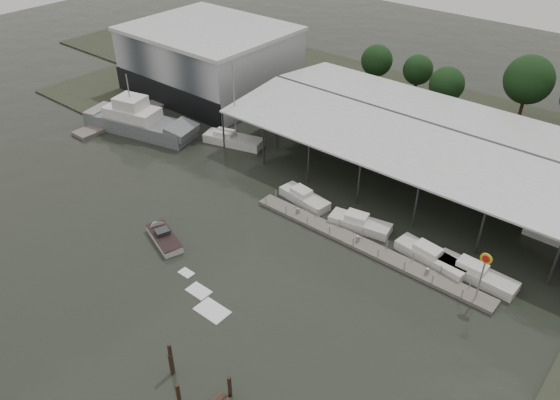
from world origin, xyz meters
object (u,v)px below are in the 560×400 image
Objects in this scene: white_sailboat at (233,140)px; speedboat_underway at (163,236)px; grey_trawler at (140,122)px; shell_fuel_sign at (484,268)px.

white_sailboat is 22.34m from speedboat_underway.
grey_trawler is at bearing -14.12° from speedboat_underway.
white_sailboat reaches higher than shell_fuel_sign.
white_sailboat is at bearing 168.47° from shell_fuel_sign.
grey_trawler is at bearing -171.72° from white_sailboat.
shell_fuel_sign is at bearing -27.52° from white_sailboat.
shell_fuel_sign is 0.33× the size of speedboat_underway.
white_sailboat is 0.74× the size of speedboat_underway.
speedboat_underway is (9.13, -20.39, -0.26)m from white_sailboat.
white_sailboat reaches higher than grey_trawler.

